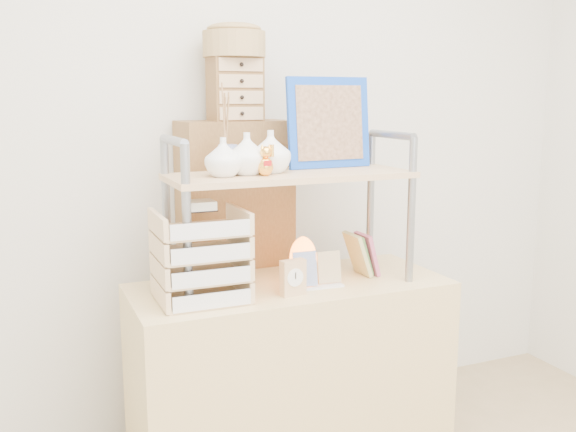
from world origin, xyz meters
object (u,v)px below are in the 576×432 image
at_px(salt_lamp, 303,259).
at_px(desk, 290,376).
at_px(letter_tray, 202,261).
at_px(cabinet, 236,280).

bearing_deg(salt_lamp, desk, -179.45).
distance_m(desk, letter_tray, 0.63).
distance_m(letter_tray, salt_lamp, 0.42).
bearing_deg(salt_lamp, letter_tray, -170.58).
relative_size(desk, salt_lamp, 6.78).
bearing_deg(letter_tray, desk, 10.66).
bearing_deg(cabinet, salt_lamp, -70.72).
xyz_separation_m(desk, letter_tray, (-0.36, -0.07, 0.52)).
relative_size(cabinet, letter_tray, 3.84).
height_order(letter_tray, salt_lamp, letter_tray).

